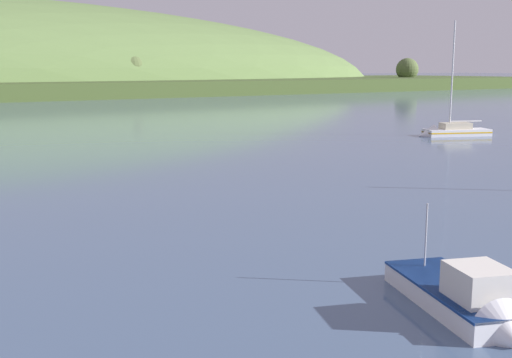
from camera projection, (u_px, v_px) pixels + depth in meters
name	position (u px, v px, depth m)	size (l,w,h in m)	color
sailboat_midwater_white	(449.00, 134.00, 68.13)	(8.26, 4.53, 13.19)	white
fishing_boat_moored	(466.00, 303.00, 18.80)	(3.48, 6.29, 3.60)	white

